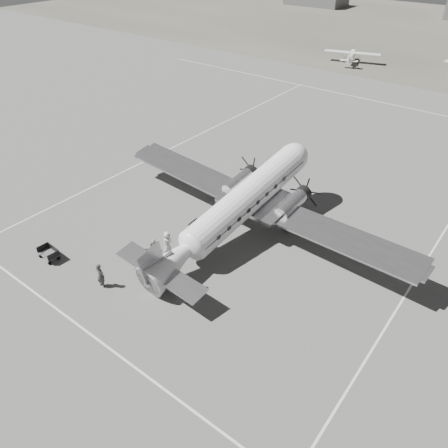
{
  "coord_description": "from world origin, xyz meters",
  "views": [
    {
      "loc": [
        15.57,
        -23.76,
        21.82
      ],
      "look_at": [
        -1.69,
        -1.41,
        2.2
      ],
      "focal_mm": 35.0,
      "sensor_mm": 36.0,
      "label": 1
    }
  ],
  "objects_px": {
    "baggage_cart_near": "(152,257)",
    "ground_crew": "(100,275)",
    "ramp_agent": "(155,250)",
    "dc3_airliner": "(239,207)",
    "light_plane_left": "(351,57)",
    "baggage_cart_far": "(49,254)",
    "passenger": "(167,242)"
  },
  "relations": [
    {
      "from": "dc3_airliner",
      "to": "baggage_cart_far",
      "type": "xyz_separation_m",
      "value": [
        -9.87,
        -11.64,
        -2.31
      ]
    },
    {
      "from": "ground_crew",
      "to": "ramp_agent",
      "type": "distance_m",
      "value": 4.59
    },
    {
      "from": "ramp_agent",
      "to": "passenger",
      "type": "bearing_deg",
      "value": 0.78
    },
    {
      "from": "ground_crew",
      "to": "passenger",
      "type": "bearing_deg",
      "value": -100.84
    },
    {
      "from": "baggage_cart_far",
      "to": "ground_crew",
      "type": "relative_size",
      "value": 0.84
    },
    {
      "from": "dc3_airliner",
      "to": "ground_crew",
      "type": "xyz_separation_m",
      "value": [
        -4.1,
        -11.15,
        -1.78
      ]
    },
    {
      "from": "dc3_airliner",
      "to": "light_plane_left",
      "type": "bearing_deg",
      "value": 108.79
    },
    {
      "from": "ramp_agent",
      "to": "baggage_cart_near",
      "type": "bearing_deg",
      "value": -179.22
    },
    {
      "from": "baggage_cart_near",
      "to": "ground_crew",
      "type": "relative_size",
      "value": 0.81
    },
    {
      "from": "light_plane_left",
      "to": "ground_crew",
      "type": "xyz_separation_m",
      "value": [
        11.4,
        -67.98,
        -0.05
      ]
    },
    {
      "from": "dc3_airliner",
      "to": "passenger",
      "type": "relative_size",
      "value": 15.2
    },
    {
      "from": "baggage_cart_far",
      "to": "passenger",
      "type": "relative_size",
      "value": 0.89
    },
    {
      "from": "light_plane_left",
      "to": "baggage_cart_far",
      "type": "bearing_deg",
      "value": -102.65
    },
    {
      "from": "baggage_cart_near",
      "to": "passenger",
      "type": "relative_size",
      "value": 0.85
    },
    {
      "from": "baggage_cart_near",
      "to": "baggage_cart_far",
      "type": "bearing_deg",
      "value": -179.78
    },
    {
      "from": "baggage_cart_near",
      "to": "baggage_cart_far",
      "type": "distance_m",
      "value": 8.11
    },
    {
      "from": "dc3_airliner",
      "to": "baggage_cart_near",
      "type": "relative_size",
      "value": 17.82
    },
    {
      "from": "light_plane_left",
      "to": "passenger",
      "type": "xyz_separation_m",
      "value": [
        12.42,
        -62.16,
        -0.1
      ]
    },
    {
      "from": "baggage_cart_far",
      "to": "passenger",
      "type": "height_order",
      "value": "passenger"
    },
    {
      "from": "baggage_cart_far",
      "to": "ramp_agent",
      "type": "relative_size",
      "value": 0.87
    },
    {
      "from": "light_plane_left",
      "to": "passenger",
      "type": "height_order",
      "value": "light_plane_left"
    },
    {
      "from": "ground_crew",
      "to": "ramp_agent",
      "type": "height_order",
      "value": "ground_crew"
    },
    {
      "from": "light_plane_left",
      "to": "baggage_cart_far",
      "type": "relative_size",
      "value": 5.99
    },
    {
      "from": "ground_crew",
      "to": "ramp_agent",
      "type": "relative_size",
      "value": 1.03
    },
    {
      "from": "baggage_cart_near",
      "to": "baggage_cart_far",
      "type": "height_order",
      "value": "baggage_cart_far"
    },
    {
      "from": "dc3_airliner",
      "to": "ramp_agent",
      "type": "bearing_deg",
      "value": -111.89
    },
    {
      "from": "light_plane_left",
      "to": "baggage_cart_far",
      "type": "height_order",
      "value": "light_plane_left"
    },
    {
      "from": "dc3_airliner",
      "to": "light_plane_left",
      "type": "relative_size",
      "value": 2.86
    },
    {
      "from": "baggage_cart_near",
      "to": "baggage_cart_far",
      "type": "xyz_separation_m",
      "value": [
        -6.68,
        -4.6,
        0.02
      ]
    },
    {
      "from": "light_plane_left",
      "to": "ramp_agent",
      "type": "relative_size",
      "value": 5.21
    },
    {
      "from": "baggage_cart_far",
      "to": "ground_crew",
      "type": "xyz_separation_m",
      "value": [
        5.77,
        0.48,
        0.53
      ]
    },
    {
      "from": "dc3_airliner",
      "to": "baggage_cart_far",
      "type": "bearing_deg",
      "value": -126.77
    }
  ]
}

